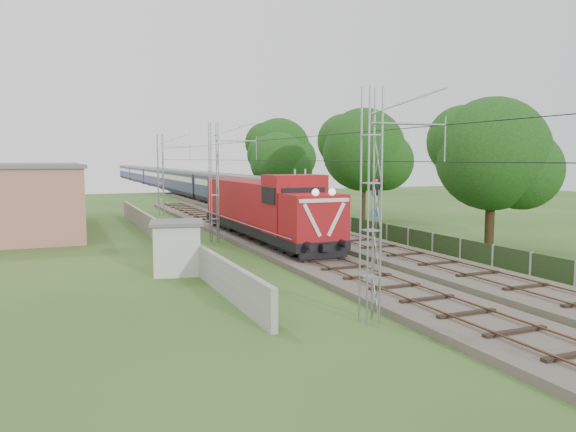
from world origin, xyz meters
name	(u,v)px	position (x,y,z in m)	size (l,w,h in m)	color
ground	(338,272)	(0.00, 0.00, 0.00)	(140.00, 140.00, 0.00)	#2A501E
track_main	(284,248)	(0.00, 7.00, 0.18)	(4.20, 70.00, 0.45)	#6B6054
track_side	(281,222)	(5.00, 20.00, 0.18)	(4.20, 80.00, 0.45)	#6B6054
catenary	(215,182)	(-2.95, 12.00, 4.05)	(3.31, 70.00, 8.00)	gray
boundary_wall	(162,234)	(-6.50, 12.00, 0.75)	(0.25, 40.00, 1.50)	#9E9E99
station_building	(24,197)	(-15.00, 24.00, 2.63)	(8.40, 20.40, 5.22)	#BF6E66
fence	(433,243)	(8.00, 3.00, 0.60)	(0.12, 32.00, 1.20)	black
locomotive	(264,208)	(0.00, 10.44, 2.35)	(3.18, 18.15, 4.61)	black
coach_rake	(160,177)	(5.00, 78.19, 2.37)	(2.82, 105.40, 3.26)	black
signal_post	(374,203)	(3.40, 2.21, 3.20)	(0.51, 0.40, 4.66)	black
relay_hut	(177,247)	(-7.40, 2.77, 1.31)	(2.98, 2.98, 2.59)	beige
tree_a	(493,155)	(11.75, 2.31, 5.82)	(7.19, 6.85, 9.32)	#3A2D17
tree_b	(365,151)	(12.99, 19.64, 6.32)	(7.81, 7.44, 10.13)	#3A2D17
tree_c	(279,162)	(9.78, 32.22, 5.28)	(6.52, 6.21, 8.46)	#3A2D17
tree_d	(280,150)	(13.60, 41.51, 6.66)	(8.24, 7.84, 10.68)	#3A2D17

